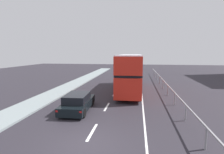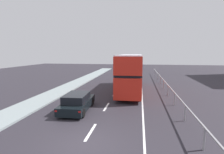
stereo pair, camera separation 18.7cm
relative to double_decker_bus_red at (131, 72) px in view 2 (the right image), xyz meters
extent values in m
cube|color=#29262D|center=(-1.64, -12.43, -2.34)|extent=(73.84, 120.00, 0.10)
cube|color=silver|center=(-1.64, -11.20, -2.29)|extent=(0.16, 2.22, 0.01)
cube|color=silver|center=(-1.64, -6.50, -2.29)|extent=(0.16, 2.22, 0.01)
cube|color=silver|center=(-1.64, -1.79, -2.29)|extent=(0.16, 2.22, 0.01)
cube|color=silver|center=(-1.64, 2.91, -2.29)|extent=(0.16, 2.22, 0.01)
cube|color=silver|center=(-1.64, 7.62, -2.29)|extent=(0.16, 2.22, 0.01)
cube|color=silver|center=(-1.64, 12.33, -2.29)|extent=(0.16, 2.22, 0.01)
cube|color=silver|center=(-1.64, 17.03, -2.29)|extent=(0.16, 2.22, 0.01)
cube|color=silver|center=(1.36, -3.43, -2.29)|extent=(0.12, 46.00, 0.01)
cube|color=gray|center=(4.07, -3.43, -1.21)|extent=(0.08, 42.00, 0.08)
cylinder|color=gray|center=(4.07, -12.18, -1.75)|extent=(0.10, 0.10, 1.07)
cylinder|color=gray|center=(4.07, -8.68, -1.75)|extent=(0.10, 0.10, 1.07)
cylinder|color=gray|center=(4.07, -5.18, -1.75)|extent=(0.10, 0.10, 1.07)
cylinder|color=gray|center=(4.07, -1.68, -1.75)|extent=(0.10, 0.10, 1.07)
cylinder|color=gray|center=(4.07, 1.82, -1.75)|extent=(0.10, 0.10, 1.07)
cylinder|color=gray|center=(4.07, 5.32, -1.75)|extent=(0.10, 0.10, 1.07)
cylinder|color=gray|center=(4.07, 8.82, -1.75)|extent=(0.10, 0.10, 1.07)
cylinder|color=gray|center=(4.07, 12.32, -1.75)|extent=(0.10, 0.10, 1.07)
cylinder|color=gray|center=(4.07, 15.82, -1.75)|extent=(0.10, 0.10, 1.07)
cube|color=red|center=(0.00, -0.01, -0.96)|extent=(2.57, 11.34, 1.96)
cube|color=black|center=(0.00, -0.01, 0.14)|extent=(2.58, 10.88, 0.24)
cube|color=red|center=(0.00, -0.01, 1.07)|extent=(2.57, 11.34, 1.62)
cube|color=silver|center=(0.00, -0.01, 1.93)|extent=(2.51, 11.11, 0.10)
cube|color=black|center=(-0.04, 5.63, -0.86)|extent=(2.23, 0.06, 1.37)
cube|color=yellow|center=(-0.04, 5.63, 1.48)|extent=(1.49, 0.05, 0.28)
cylinder|color=black|center=(-1.17, 4.24, -1.79)|extent=(0.29, 1.00, 1.00)
cylinder|color=black|center=(1.11, 4.26, -1.79)|extent=(0.29, 1.00, 1.00)
cylinder|color=black|center=(-1.11, -4.08, -1.79)|extent=(0.29, 1.00, 1.00)
cylinder|color=black|center=(1.17, -4.06, -1.79)|extent=(0.29, 1.00, 1.00)
cube|color=black|center=(-3.72, -7.68, -1.81)|extent=(2.04, 4.44, 0.61)
cube|color=black|center=(-3.71, -7.90, -1.21)|extent=(1.72, 2.47, 0.58)
cube|color=red|center=(-4.42, -9.87, -1.65)|extent=(0.16, 0.07, 0.12)
cube|color=red|center=(-2.80, -9.79, -1.65)|extent=(0.16, 0.07, 0.12)
cylinder|color=black|center=(-4.62, -6.24, -1.97)|extent=(0.23, 0.65, 0.64)
cylinder|color=black|center=(-2.96, -6.16, -1.97)|extent=(0.23, 0.65, 0.64)
cylinder|color=black|center=(-4.48, -9.20, -1.97)|extent=(0.23, 0.65, 0.64)
cylinder|color=black|center=(-2.81, -9.12, -1.97)|extent=(0.23, 0.65, 0.64)
camera|label=1|loc=(0.86, -20.29, 2.20)|focal=27.75mm
camera|label=2|loc=(1.05, -20.26, 2.20)|focal=27.75mm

